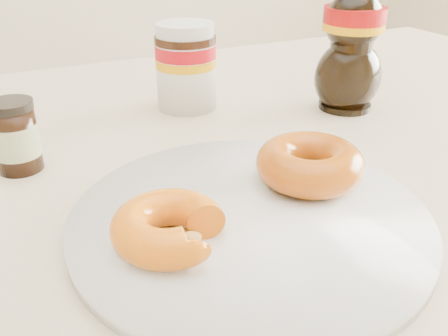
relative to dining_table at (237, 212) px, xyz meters
name	(u,v)px	position (x,y,z in m)	size (l,w,h in m)	color
dining_table	(237,212)	(0.00, 0.00, 0.00)	(1.40, 0.90, 0.75)	beige
plate	(250,220)	(-0.06, -0.14, 0.09)	(0.31, 0.31, 0.02)	white
donut_bitten	(169,227)	(-0.14, -0.16, 0.11)	(0.09, 0.09, 0.03)	#D9520C
donut_whole	(310,163)	(0.01, -0.12, 0.12)	(0.10, 0.10, 0.04)	#B0420B
nutella_jar	(186,63)	(0.00, 0.16, 0.15)	(0.08, 0.08, 0.12)	white
syrup_bottle	(352,41)	(0.20, 0.06, 0.18)	(0.10, 0.08, 0.19)	black
dark_jar	(15,137)	(-0.23, 0.06, 0.12)	(0.05, 0.05, 0.08)	black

